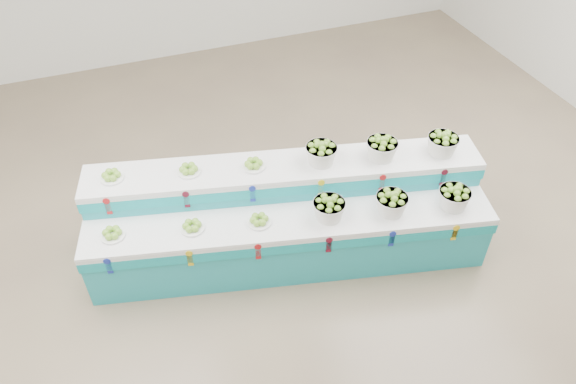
% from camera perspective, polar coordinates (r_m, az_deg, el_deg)
% --- Properties ---
extents(ground, '(10.00, 10.00, 0.00)m').
position_cam_1_polar(ground, '(6.25, 1.16, -5.91)').
color(ground, '#746150').
rests_on(ground, ground).
extents(display_stand, '(4.34, 2.01, 1.02)m').
position_cam_1_polar(display_stand, '(5.88, -0.00, -2.61)').
color(display_stand, teal).
rests_on(display_stand, ground).
extents(plate_lower_left, '(0.30, 0.30, 0.10)m').
position_cam_1_polar(plate_lower_left, '(5.63, -17.81, -4.07)').
color(plate_lower_left, white).
rests_on(plate_lower_left, display_stand).
extents(plate_lower_mid, '(0.30, 0.30, 0.10)m').
position_cam_1_polar(plate_lower_mid, '(5.51, -9.94, -3.47)').
color(plate_lower_mid, white).
rests_on(plate_lower_mid, display_stand).
extents(plate_lower_right, '(0.30, 0.30, 0.10)m').
position_cam_1_polar(plate_lower_right, '(5.49, -3.02, -2.88)').
color(plate_lower_right, white).
rests_on(plate_lower_right, display_stand).
extents(basket_lower_left, '(0.40, 0.40, 0.24)m').
position_cam_1_polar(basket_lower_left, '(5.52, 4.28, -1.69)').
color(basket_lower_left, silver).
rests_on(basket_lower_left, display_stand).
extents(basket_lower_mid, '(0.40, 0.40, 0.24)m').
position_cam_1_polar(basket_lower_mid, '(5.66, 10.70, -1.09)').
color(basket_lower_mid, silver).
rests_on(basket_lower_mid, display_stand).
extents(basket_lower_right, '(0.40, 0.40, 0.24)m').
position_cam_1_polar(basket_lower_right, '(5.88, 16.87, -0.50)').
color(basket_lower_right, silver).
rests_on(basket_lower_right, display_stand).
extents(plate_upper_left, '(0.30, 0.30, 0.10)m').
position_cam_1_polar(plate_upper_left, '(5.81, -17.88, 1.67)').
color(plate_upper_left, white).
rests_on(plate_upper_left, display_stand).
extents(plate_upper_mid, '(0.30, 0.30, 0.10)m').
position_cam_1_polar(plate_upper_mid, '(5.70, -10.29, 2.37)').
color(plate_upper_mid, white).
rests_on(plate_upper_mid, display_stand).
extents(plate_upper_right, '(0.30, 0.30, 0.10)m').
position_cam_1_polar(plate_upper_right, '(5.68, -3.59, 2.96)').
color(plate_upper_right, white).
rests_on(plate_upper_right, display_stand).
extents(basket_upper_left, '(0.40, 0.40, 0.24)m').
position_cam_1_polar(basket_upper_left, '(5.71, 3.47, 4.08)').
color(basket_upper_left, silver).
rests_on(basket_upper_left, display_stand).
extents(basket_upper_mid, '(0.40, 0.40, 0.24)m').
position_cam_1_polar(basket_upper_mid, '(5.85, 9.72, 4.52)').
color(basket_upper_mid, silver).
rests_on(basket_upper_mid, display_stand).
extents(basket_upper_right, '(0.40, 0.40, 0.24)m').
position_cam_1_polar(basket_upper_right, '(6.06, 15.76, 4.90)').
color(basket_upper_right, silver).
rests_on(basket_upper_right, display_stand).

